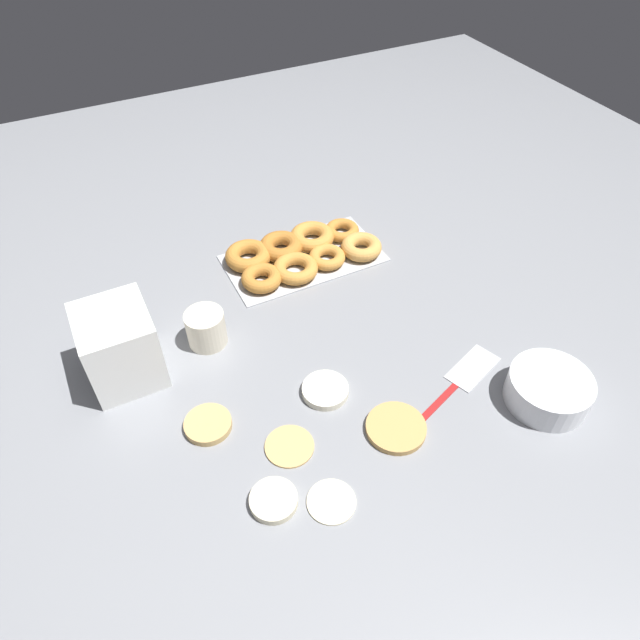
% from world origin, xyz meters
% --- Properties ---
extents(ground_plane, '(3.00, 3.00, 0.00)m').
position_xyz_m(ground_plane, '(0.00, 0.00, 0.00)').
color(ground_plane, gray).
extents(pancake_0, '(0.09, 0.09, 0.01)m').
position_xyz_m(pancake_0, '(0.10, 0.11, 0.00)').
color(pancake_0, tan).
rests_on(pancake_0, ground_plane).
extents(pancake_1, '(0.11, 0.11, 0.01)m').
position_xyz_m(pancake_1, '(-0.09, 0.17, 0.01)').
color(pancake_1, tan).
rests_on(pancake_1, ground_plane).
extents(pancake_2, '(0.08, 0.08, 0.02)m').
position_xyz_m(pancake_2, '(0.17, 0.20, 0.01)').
color(pancake_2, beige).
rests_on(pancake_2, ground_plane).
extents(pancake_3, '(0.09, 0.09, 0.01)m').
position_xyz_m(pancake_3, '(0.22, 0.00, 0.01)').
color(pancake_3, tan).
rests_on(pancake_3, ground_plane).
extents(pancake_4, '(0.09, 0.09, 0.02)m').
position_xyz_m(pancake_4, '(-0.01, 0.03, 0.01)').
color(pancake_4, silver).
rests_on(pancake_4, ground_plane).
extents(pancake_5, '(0.08, 0.08, 0.01)m').
position_xyz_m(pancake_5, '(0.08, 0.24, 0.00)').
color(pancake_5, beige).
rests_on(pancake_5, ground_plane).
extents(donut_tray, '(0.39, 0.21, 0.04)m').
position_xyz_m(donut_tray, '(-0.15, -0.38, 0.02)').
color(donut_tray, '#ADAFB5').
rests_on(donut_tray, ground_plane).
extents(batter_bowl, '(0.16, 0.16, 0.06)m').
position_xyz_m(batter_bowl, '(-0.39, 0.24, 0.03)').
color(batter_bowl, white).
rests_on(batter_bowl, ground_plane).
extents(container_stack, '(0.14, 0.15, 0.16)m').
position_xyz_m(container_stack, '(0.32, -0.20, 0.08)').
color(container_stack, white).
rests_on(container_stack, ground_plane).
extents(paper_cup, '(0.08, 0.08, 0.08)m').
position_xyz_m(paper_cup, '(0.15, -0.21, 0.04)').
color(paper_cup, beige).
rests_on(paper_cup, ground_plane).
extents(spatula, '(0.27, 0.13, 0.01)m').
position_xyz_m(spatula, '(-0.29, 0.12, 0.00)').
color(spatula, maroon).
rests_on(spatula, ground_plane).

